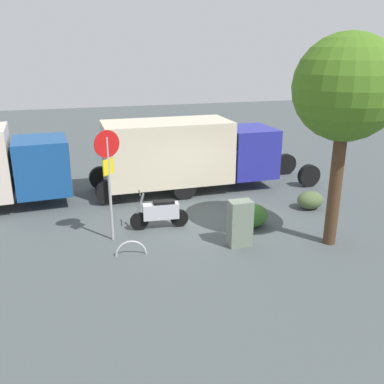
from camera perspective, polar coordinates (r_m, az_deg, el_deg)
ground_plane at (r=13.61m, az=2.54°, el=-4.13°), size 60.00×60.00×0.00m
box_truck_near at (r=16.32m, az=0.03°, el=5.53°), size 8.43×2.20×2.75m
motorcycle at (r=13.04m, az=-4.28°, el=-2.75°), size 1.81×0.55×1.20m
stop_sign at (r=11.90m, az=-11.22°, el=3.11°), size 0.71×0.33×3.23m
street_tree at (r=11.76m, az=20.11°, el=12.86°), size 2.76×2.76×5.73m
utility_cabinet at (r=11.90m, az=6.48°, el=-4.23°), size 0.64×0.44×1.33m
bike_rack_hoop at (r=11.67m, az=-8.21°, el=-8.41°), size 0.85×0.12×0.85m
shrub_near_sign at (r=15.22m, az=15.66°, el=-1.06°), size 0.92×0.75×0.63m
shrub_mid_verge at (r=13.29m, az=7.99°, el=-3.17°), size 1.08×0.88×0.73m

